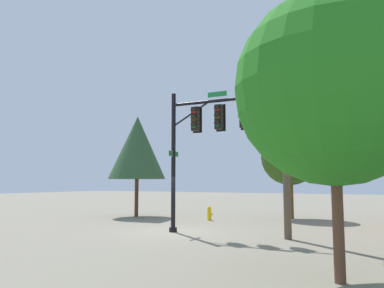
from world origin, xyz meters
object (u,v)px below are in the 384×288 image
(tree_near, at_px, (333,88))
(tree_mid, at_px, (137,148))
(signal_pole_assembly, at_px, (204,131))
(utility_pole, at_px, (286,145))
(fire_hydrant, at_px, (209,213))
(tree_far, at_px, (290,157))

(tree_near, bearing_deg, tree_mid, 142.56)
(signal_pole_assembly, height_order, tree_mid, tree_mid)
(tree_mid, bearing_deg, tree_near, -37.44)
(utility_pole, bearing_deg, fire_hydrant, 139.77)
(fire_hydrant, distance_m, tree_mid, 6.67)
(tree_mid, bearing_deg, signal_pole_assembly, -33.62)
(signal_pole_assembly, height_order, tree_far, signal_pole_assembly)
(signal_pole_assembly, distance_m, tree_far, 9.01)
(signal_pole_assembly, xyz_separation_m, tree_near, (6.31, -5.61, -0.08))
(signal_pole_assembly, height_order, utility_pole, utility_pole)
(tree_near, relative_size, tree_far, 1.20)
(fire_hydrant, distance_m, tree_far, 6.30)
(signal_pole_assembly, xyz_separation_m, tree_mid, (-7.67, 5.10, -0.01))
(tree_near, bearing_deg, tree_far, 108.31)
(signal_pole_assembly, relative_size, tree_near, 0.94)
(signal_pole_assembly, distance_m, tree_near, 8.44)
(utility_pole, bearing_deg, tree_mid, 156.87)
(utility_pole, relative_size, tree_mid, 1.10)
(signal_pole_assembly, distance_m, utility_pole, 3.68)
(utility_pole, xyz_separation_m, tree_near, (2.73, -5.90, 0.71))
(utility_pole, distance_m, tree_near, 6.54)
(tree_near, bearing_deg, fire_hydrant, 128.54)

